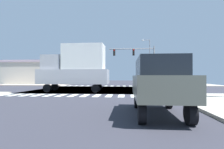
% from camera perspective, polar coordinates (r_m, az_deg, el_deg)
% --- Properties ---
extents(ground, '(90.00, 90.00, 0.05)m').
position_cam_1_polar(ground, '(22.25, -4.80, -4.71)').
color(ground, '#2E2E38').
extents(sidewalk_corner_ne, '(12.00, 12.00, 0.14)m').
position_cam_1_polar(sidewalk_corner_ne, '(35.15, 20.20, -2.99)').
color(sidewalk_corner_ne, '#A09B91').
rests_on(sidewalk_corner_ne, ground).
extents(sidewalk_corner_nw, '(12.00, 12.00, 0.14)m').
position_cam_1_polar(sidewalk_corner_nw, '(37.81, -21.40, -2.81)').
color(sidewalk_corner_nw, '#A69789').
rests_on(sidewalk_corner_nw, ground).
extents(crosswalk_near, '(13.50, 2.00, 0.01)m').
position_cam_1_polar(crosswalk_near, '(15.19, -10.41, -6.53)').
color(crosswalk_near, white).
rests_on(crosswalk_near, ground).
extents(crosswalk_far, '(13.50, 2.00, 0.01)m').
position_cam_1_polar(crosswalk_far, '(29.49, -2.88, -3.63)').
color(crosswalk_far, white).
rests_on(crosswalk_far, ground).
extents(traffic_signal_mast, '(7.24, 0.55, 6.34)m').
position_cam_1_polar(traffic_signal_mast, '(28.87, 7.60, 5.66)').
color(traffic_signal_mast, gray).
rests_on(traffic_signal_mast, ground).
extents(street_lamp, '(1.78, 0.32, 9.13)m').
position_cam_1_polar(street_lamp, '(37.81, 11.52, 5.22)').
color(street_lamp, gray).
rests_on(street_lamp, ground).
extents(bank_building, '(17.59, 8.60, 4.60)m').
position_cam_1_polar(bank_building, '(41.33, -25.95, 0.51)').
color(bank_building, beige).
rests_on(bank_building, ground).
extents(suv_nearside_1, '(1.96, 4.60, 2.34)m').
position_cam_1_polar(suv_nearside_1, '(7.74, 14.30, -1.99)').
color(suv_nearside_1, black).
rests_on(suv_nearside_1, ground).
extents(box_truck_queued_1, '(7.20, 2.40, 4.85)m').
position_cam_1_polar(box_truck_queued_1, '(19.16, -11.31, 2.38)').
color(box_truck_queued_1, black).
rests_on(box_truck_queued_1, ground).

